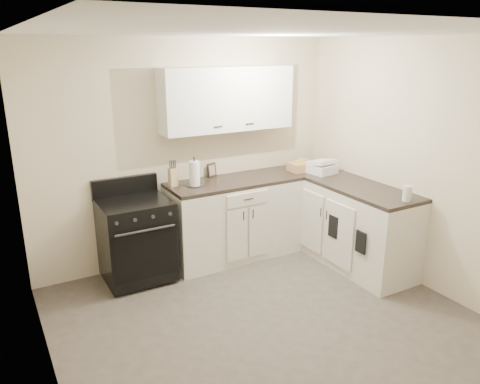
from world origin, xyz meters
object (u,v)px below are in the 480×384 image
stove (137,240)px  paper_towel (195,174)px  knife_block (173,177)px  countertop_grill (322,169)px  wicker_basket (302,166)px

stove → paper_towel: bearing=2.0°
stove → knife_block: knife_block is taller
stove → knife_block: bearing=15.8°
paper_towel → countertop_grill: 1.58m
knife_block → wicker_basket: knife_block is taller
paper_towel → knife_block: bearing=150.8°
knife_block → countertop_grill: knife_block is taller
knife_block → paper_towel: 0.24m
countertop_grill → wicker_basket: bearing=114.8°
paper_towel → wicker_basket: bearing=-1.6°
paper_towel → stove: bearing=-178.0°
stove → knife_block: size_ratio=4.33×
stove → countertop_grill: size_ratio=2.96×
paper_towel → countertop_grill: (1.55, -0.26, -0.09)m
wicker_basket → knife_block: bearing=174.6°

